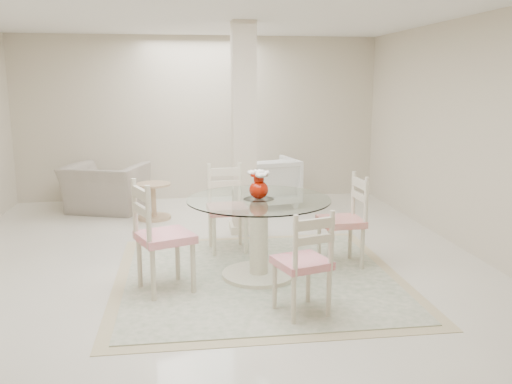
{
  "coord_description": "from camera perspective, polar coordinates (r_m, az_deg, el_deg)",
  "views": [
    {
      "loc": [
        -0.29,
        -5.65,
        1.96
      ],
      "look_at": [
        0.44,
        -0.27,
        0.85
      ],
      "focal_mm": 38.0,
      "sensor_mm": 36.0,
      "label": 1
    }
  ],
  "objects": [
    {
      "name": "dining_chair_south",
      "position": [
        4.54,
        5.28,
        -6.7
      ],
      "size": [
        0.52,
        0.52,
        1.03
      ],
      "rotation": [
        0.0,
        0.0,
        3.45
      ],
      "color": "beige",
      "rests_on": "ground"
    },
    {
      "name": "red_vase",
      "position": [
        5.33,
        0.3,
        0.8
      ],
      "size": [
        0.22,
        0.21,
        0.29
      ],
      "color": "#A41605",
      "rests_on": "dining_table"
    },
    {
      "name": "dining_chair_east",
      "position": [
        5.86,
        9.61,
        -2.25
      ],
      "size": [
        0.46,
        0.46,
        1.1
      ],
      "rotation": [
        0.0,
        0.0,
        -1.52
      ],
      "color": "beige",
      "rests_on": "ground"
    },
    {
      "name": "ground",
      "position": [
        5.98,
        -4.61,
        -7.61
      ],
      "size": [
        7.0,
        7.0,
        0.0
      ],
      "primitive_type": "plane",
      "color": "white",
      "rests_on": "ground"
    },
    {
      "name": "armchair_white",
      "position": [
        8.6,
        1.25,
        1.07
      ],
      "size": [
        1.01,
        1.02,
        0.79
      ],
      "primitive_type": "imported",
      "rotation": [
        0.0,
        0.0,
        3.36
      ],
      "color": "silver",
      "rests_on": "ground"
    },
    {
      "name": "column",
      "position": [
        7.02,
        -1.29,
        6.56
      ],
      "size": [
        0.3,
        0.3,
        2.7
      ],
      "primitive_type": "cube",
      "color": "beige",
      "rests_on": "ground"
    },
    {
      "name": "dining_chair_west",
      "position": [
        5.1,
        -10.41,
        -3.83
      ],
      "size": [
        0.62,
        0.62,
        1.19
      ],
      "rotation": [
        0.0,
        0.0,
        1.96
      ],
      "color": "beige",
      "rests_on": "ground"
    },
    {
      "name": "room_shell",
      "position": [
        5.66,
        -4.91,
        10.45
      ],
      "size": [
        6.02,
        7.02,
        2.71
      ],
      "color": "beige",
      "rests_on": "ground"
    },
    {
      "name": "area_rug",
      "position": [
        5.59,
        0.28,
        -8.91
      ],
      "size": [
        2.89,
        2.89,
        0.02
      ],
      "color": "tan",
      "rests_on": "ground"
    },
    {
      "name": "recliner_taupe",
      "position": [
        8.58,
        -15.53,
        0.4
      ],
      "size": [
        1.37,
        1.28,
        0.72
      ],
      "primitive_type": "imported",
      "rotation": [
        0.0,
        0.0,
        2.81
      ],
      "color": "gray",
      "rests_on": "ground"
    },
    {
      "name": "dining_chair_north",
      "position": [
        6.34,
        -3.13,
        -0.96
      ],
      "size": [
        0.48,
        0.48,
        1.12
      ],
      "rotation": [
        0.0,
        0.0,
        0.07
      ],
      "color": "beige",
      "rests_on": "ground"
    },
    {
      "name": "dining_table",
      "position": [
        5.46,
        0.29,
        -4.86
      ],
      "size": [
        1.43,
        1.43,
        0.82
      ],
      "rotation": [
        0.0,
        0.0,
        0.25
      ],
      "color": "#EBE8C1",
      "rests_on": "ground"
    },
    {
      "name": "side_table",
      "position": [
        7.98,
        -10.71,
        -1.09
      ],
      "size": [
        0.5,
        0.5,
        0.52
      ],
      "color": "tan",
      "rests_on": "ground"
    }
  ]
}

